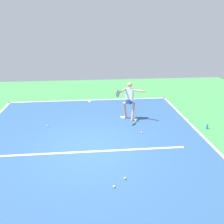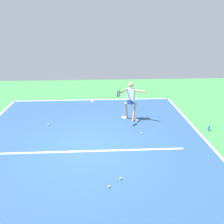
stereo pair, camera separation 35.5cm
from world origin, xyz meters
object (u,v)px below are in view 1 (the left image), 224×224
at_px(tennis_ball_by_baseline, 48,126).
at_px(water_bottle, 207,127).
at_px(tennis_ball_far_corner, 125,178).
at_px(tennis_player, 129,99).
at_px(tennis_ball_near_service_line, 142,133).
at_px(tennis_ball_by_sideline, 114,187).

xyz_separation_m(tennis_ball_by_baseline, water_bottle, (-6.84, 0.91, 0.08)).
height_order(tennis_ball_far_corner, tennis_ball_by_baseline, same).
relative_size(tennis_player, tennis_ball_far_corner, 27.16).
bearing_deg(tennis_ball_by_baseline, water_bottle, 172.41).
bearing_deg(tennis_ball_far_corner, tennis_ball_near_service_line, -111.46).
xyz_separation_m(tennis_ball_far_corner, tennis_ball_by_baseline, (2.84, -3.95, 0.00)).
distance_m(tennis_player, tennis_ball_near_service_line, 1.83).
xyz_separation_m(tennis_player, water_bottle, (-3.17, 1.34, -0.92)).
distance_m(tennis_ball_near_service_line, tennis_ball_by_baseline, 4.12).
xyz_separation_m(tennis_player, tennis_ball_by_baseline, (3.67, 0.43, -1.00)).
height_order(tennis_player, tennis_ball_by_sideline, tennis_player).
distance_m(tennis_ball_by_sideline, water_bottle, 5.51).
distance_m(tennis_player, tennis_ball_by_baseline, 3.83).
xyz_separation_m(tennis_ball_near_service_line, tennis_ball_far_corner, (1.13, 2.88, 0.00)).
bearing_deg(tennis_ball_near_service_line, tennis_ball_far_corner, 68.54).
height_order(tennis_ball_near_service_line, tennis_ball_far_corner, same).
bearing_deg(tennis_ball_by_sideline, tennis_player, -104.05).
xyz_separation_m(tennis_player, tennis_ball_near_service_line, (-0.30, 1.51, -1.00)).
distance_m(tennis_player, tennis_ball_by_sideline, 4.97).
distance_m(tennis_player, water_bottle, 3.57).
bearing_deg(tennis_ball_near_service_line, tennis_ball_by_baseline, -15.16).
relative_size(tennis_ball_near_service_line, tennis_ball_by_baseline, 1.00).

